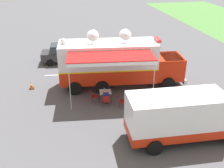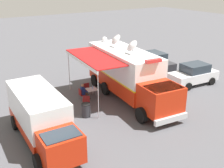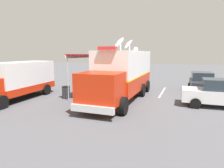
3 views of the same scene
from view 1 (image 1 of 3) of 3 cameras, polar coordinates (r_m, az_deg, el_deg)
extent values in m
plane|color=#515156|center=(21.09, -0.83, -0.36)|extent=(100.00, 100.00, 0.00)
cube|color=silver|center=(23.38, -8.29, 2.03)|extent=(0.55, 4.79, 0.01)
cube|color=red|center=(20.62, -0.85, 2.52)|extent=(3.14, 7.40, 1.10)
cube|color=white|center=(20.12, -0.87, 6.20)|extent=(3.14, 7.40, 1.70)
cube|color=yellow|center=(20.42, -0.86, 3.95)|extent=(3.16, 7.42, 0.10)
cube|color=red|center=(21.37, 11.70, 3.68)|extent=(2.48, 2.30, 1.70)
cube|color=#28333D|center=(21.25, 12.33, 4.94)|extent=(2.27, 1.66, 0.70)
cube|color=silver|center=(22.05, 14.31, 1.57)|extent=(2.38, 0.41, 0.36)
cylinder|color=black|center=(22.77, 10.14, 2.60)|extent=(0.39, 1.02, 1.00)
cylinder|color=black|center=(20.58, 11.90, -0.07)|extent=(0.39, 1.02, 1.00)
cylinder|color=black|center=(21.99, -2.51, 2.16)|extent=(0.39, 1.02, 1.00)
cylinder|color=black|center=(19.72, -2.10, -0.68)|extent=(0.39, 1.02, 1.00)
cylinder|color=black|center=(21.99, -7.67, 1.94)|extent=(0.39, 1.02, 1.00)
cylinder|color=black|center=(19.72, -7.85, -0.91)|extent=(0.39, 1.02, 1.00)
cube|color=white|center=(19.85, -0.89, 8.66)|extent=(3.14, 7.40, 0.10)
cube|color=red|center=(20.42, 9.65, 9.28)|extent=(1.12, 0.38, 0.20)
cylinder|color=silver|center=(19.72, -4.07, 9.32)|extent=(0.10, 0.10, 0.45)
cone|color=silver|center=(19.47, -4.09, 10.35)|extent=(0.79, 0.96, 0.81)
cylinder|color=silver|center=(19.91, 2.77, 9.51)|extent=(0.10, 0.10, 0.45)
cone|color=silver|center=(19.66, 2.86, 10.53)|extent=(0.79, 0.96, 0.81)
sphere|color=white|center=(19.79, -10.28, 8.91)|extent=(0.44, 0.44, 0.44)
cube|color=red|center=(17.68, -0.25, 5.88)|extent=(2.71, 5.93, 0.06)
cube|color=white|center=(16.74, 0.09, 4.23)|extent=(0.60, 5.74, 0.24)
cylinder|color=silver|center=(17.83, 8.83, 0.09)|extent=(0.05, 0.05, 3.25)
cylinder|color=silver|center=(17.35, -8.94, -0.65)|extent=(0.05, 0.05, 3.25)
cube|color=silver|center=(18.55, -1.41, -1.68)|extent=(0.87, 0.87, 0.03)
cylinder|color=#333338|center=(19.07, -0.37, -2.11)|extent=(0.03, 0.03, 0.70)
cylinder|color=#333338|center=(18.42, -0.16, -3.16)|extent=(0.03, 0.03, 0.70)
cylinder|color=#333338|center=(19.03, -2.60, -2.20)|extent=(0.03, 0.03, 0.70)
cylinder|color=#333338|center=(18.38, -2.47, -3.26)|extent=(0.03, 0.03, 0.70)
cylinder|color=#4C99D8|center=(18.61, -1.66, -1.20)|extent=(0.07, 0.07, 0.20)
cylinder|color=white|center=(18.56, -1.66, -0.89)|extent=(0.04, 0.04, 0.02)
cube|color=maroon|center=(18.07, -1.27, -3.52)|extent=(0.52, 0.52, 0.04)
cube|color=maroon|center=(17.77, -1.22, -3.21)|extent=(0.08, 0.48, 0.44)
cylinder|color=#333338|center=(18.35, -2.00, -3.80)|extent=(0.02, 0.02, 0.42)
cylinder|color=#333338|center=(18.38, -0.63, -3.73)|extent=(0.02, 0.02, 0.42)
cylinder|color=#333338|center=(17.97, -1.91, -4.47)|extent=(0.02, 0.02, 0.42)
cylinder|color=#333338|center=(18.00, -0.51, -4.41)|extent=(0.02, 0.02, 0.42)
cube|color=maroon|center=(18.63, -3.70, -2.62)|extent=(0.52, 0.52, 0.04)
cube|color=maroon|center=(18.52, -4.40, -2.02)|extent=(0.48, 0.08, 0.44)
cylinder|color=#333338|center=(18.93, -3.04, -2.85)|extent=(0.02, 0.02, 0.42)
cylinder|color=#333338|center=(18.54, -2.98, -3.48)|extent=(0.02, 0.02, 0.42)
cylinder|color=#333338|center=(18.92, -4.37, -2.90)|extent=(0.02, 0.02, 0.42)
cylinder|color=#333338|center=(18.54, -4.34, -3.54)|extent=(0.02, 0.02, 0.42)
cube|color=maroon|center=(17.98, 2.41, -3.69)|extent=(0.62, 0.62, 0.04)
cube|color=maroon|center=(17.85, 3.12, -3.10)|extent=(0.46, 0.21, 0.44)
cylinder|color=#333338|center=(17.93, 1.59, -4.54)|extent=(0.02, 0.02, 0.42)
cylinder|color=#333338|center=(18.31, 1.82, -3.87)|extent=(0.02, 0.02, 0.42)
cylinder|color=#333338|center=(17.87, 2.99, -4.67)|extent=(0.02, 0.02, 0.42)
cylinder|color=#333338|center=(18.25, 3.19, -4.00)|extent=(0.02, 0.02, 0.42)
cube|color=navy|center=(17.93, -1.28, -2.68)|extent=(0.27, 0.38, 0.56)
sphere|color=#A37556|center=(17.73, -1.29, -1.48)|extent=(0.22, 0.22, 0.22)
cylinder|color=navy|center=(18.00, -2.04, -2.42)|extent=(0.43, 0.13, 0.34)
cylinder|color=navy|center=(18.03, -0.58, -2.36)|extent=(0.43, 0.13, 0.34)
cylinder|color=#383323|center=(18.21, -1.63, -3.21)|extent=(0.39, 0.16, 0.13)
cylinder|color=#383323|center=(18.48, -1.66, -3.57)|extent=(0.11, 0.11, 0.42)
cube|color=black|center=(18.62, -1.67, -3.95)|extent=(0.25, 0.12, 0.07)
cylinder|color=#383323|center=(18.22, -1.00, -3.18)|extent=(0.39, 0.16, 0.13)
cylinder|color=#383323|center=(18.49, -1.04, -3.54)|extent=(0.11, 0.11, 0.42)
cube|color=black|center=(18.63, -1.05, -3.93)|extent=(0.25, 0.12, 0.07)
cylinder|color=#2D2D33|center=(17.72, 7.19, -4.34)|extent=(0.56, 0.56, 0.85)
cylinder|color=black|center=(17.50, 7.27, -3.04)|extent=(0.57, 0.57, 0.06)
cube|color=black|center=(21.52, -16.64, -0.91)|extent=(0.36, 0.36, 0.03)
cone|color=orange|center=(21.39, -16.74, -0.21)|extent=(0.26, 0.26, 0.55)
cylinder|color=white|center=(21.38, -16.75, -0.15)|extent=(0.17, 0.17, 0.06)
cube|color=white|center=(14.70, 13.46, -6.27)|extent=(2.22, 5.25, 2.20)
cube|color=red|center=(15.15, 13.14, -9.01)|extent=(2.24, 5.27, 0.50)
cylinder|color=black|center=(17.36, 21.04, -6.69)|extent=(0.28, 0.85, 0.84)
cylinder|color=black|center=(15.72, 6.72, -8.52)|extent=(0.28, 0.85, 0.84)
cylinder|color=black|center=(14.11, 9.05, -13.16)|extent=(0.28, 0.85, 0.84)
cube|color=#2D2D33|center=(26.11, -10.08, 6.04)|extent=(2.08, 4.31, 0.76)
cube|color=#28333D|center=(25.89, -10.53, 7.52)|extent=(1.74, 2.20, 0.68)
cylinder|color=black|center=(27.03, -7.17, 6.05)|extent=(0.26, 0.65, 0.64)
cylinder|color=black|center=(25.34, -7.15, 4.73)|extent=(0.26, 0.65, 0.64)
cylinder|color=black|center=(27.19, -12.69, 5.74)|extent=(0.26, 0.65, 0.64)
cylinder|color=black|center=(25.50, -13.02, 4.40)|extent=(0.26, 0.65, 0.64)
cube|color=silver|center=(26.70, -0.19, 6.87)|extent=(4.32, 2.11, 0.76)
cube|color=#28333D|center=(26.62, -0.22, 8.44)|extent=(2.21, 1.75, 0.68)
cylinder|color=black|center=(25.71, 2.13, 5.22)|extent=(0.65, 0.27, 0.64)
cylinder|color=black|center=(25.52, -1.89, 5.07)|extent=(0.65, 0.27, 0.64)
cylinder|color=black|center=(28.15, 1.36, 7.03)|extent=(0.65, 0.27, 0.64)
cylinder|color=black|center=(27.97, -2.32, 6.89)|extent=(0.65, 0.27, 0.64)
camera|label=2|loc=(20.77, 60.25, 11.09)|focal=44.41mm
camera|label=3|loc=(28.71, 28.63, 10.57)|focal=31.31mm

